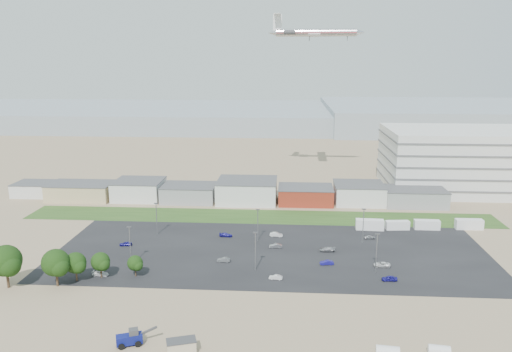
# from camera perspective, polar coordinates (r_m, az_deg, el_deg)

# --- Properties ---
(ground) EXTENTS (700.00, 700.00, 0.00)m
(ground) POSITION_cam_1_polar(r_m,az_deg,el_deg) (122.84, -0.98, -12.01)
(ground) COLOR #8F765B
(ground) RESTS_ON ground
(parking_lot) EXTENTS (120.00, 50.00, 0.01)m
(parking_lot) POSITION_cam_1_polar(r_m,az_deg,el_deg) (140.92, 1.75, -8.63)
(parking_lot) COLOR black
(parking_lot) RESTS_ON ground
(grass_strip) EXTENTS (160.00, 16.00, 0.02)m
(grass_strip) POSITION_cam_1_polar(r_m,az_deg,el_deg) (171.26, 0.46, -4.65)
(grass_strip) COLOR #28491B
(grass_strip) RESTS_ON ground
(hills_backdrop) EXTENTS (700.00, 200.00, 9.00)m
(hills_backdrop) POSITION_cam_1_polar(r_m,az_deg,el_deg) (429.66, 7.90, 6.53)
(hills_backdrop) COLOR gray
(hills_backdrop) RESTS_ON ground
(building_row) EXTENTS (170.00, 20.00, 8.00)m
(building_row) POSITION_cam_1_polar(r_m,az_deg,el_deg) (189.98, -4.33, -1.66)
(building_row) COLOR silver
(building_row) RESTS_ON ground
(parking_garage) EXTENTS (80.00, 40.00, 25.00)m
(parking_garage) POSITION_cam_1_polar(r_m,az_deg,el_deg) (224.63, 24.75, 1.68)
(parking_garage) COLOR silver
(parking_garage) RESTS_ON ground
(portable_shed) EXTENTS (5.95, 4.28, 2.70)m
(portable_shed) POSITION_cam_1_polar(r_m,az_deg,el_deg) (96.57, -8.52, -18.74)
(portable_shed) COLOR #BFAF90
(portable_shed) RESTS_ON ground
(telehandler) EXTENTS (8.08, 5.17, 3.20)m
(telehandler) POSITION_cam_1_polar(r_m,az_deg,el_deg) (100.59, -14.29, -17.46)
(telehandler) COLOR #0B115A
(telehandler) RESTS_ON ground
(storage_tank_nw) EXTENTS (4.32, 2.51, 2.47)m
(storage_tank_nw) POSITION_cam_1_polar(r_m,az_deg,el_deg) (97.44, 14.82, -18.82)
(storage_tank_nw) COLOR silver
(storage_tank_nw) RESTS_ON ground
(storage_tank_ne) EXTENTS (4.04, 2.40, 2.29)m
(storage_tank_ne) POSITION_cam_1_polar(r_m,az_deg,el_deg) (100.59, 20.20, -18.19)
(storage_tank_ne) COLOR silver
(storage_tank_ne) RESTS_ON ground
(box_trailer_a) EXTENTS (8.80, 3.12, 3.25)m
(box_trailer_a) POSITION_cam_1_polar(r_m,az_deg,el_deg) (162.03, 12.86, -5.43)
(box_trailer_a) COLOR silver
(box_trailer_a) RESTS_ON ground
(box_trailer_b) EXTENTS (7.57, 3.04, 2.76)m
(box_trailer_b) POSITION_cam_1_polar(r_m,az_deg,el_deg) (164.38, 15.86, -5.43)
(box_trailer_b) COLOR silver
(box_trailer_b) RESTS_ON ground
(box_trailer_c) EXTENTS (7.91, 2.60, 2.95)m
(box_trailer_c) POSITION_cam_1_polar(r_m,az_deg,el_deg) (167.34, 18.95, -5.28)
(box_trailer_c) COLOR silver
(box_trailer_c) RESTS_ON ground
(box_trailer_d) EXTENTS (8.45, 2.74, 3.16)m
(box_trailer_d) POSITION_cam_1_polar(r_m,az_deg,el_deg) (172.26, 23.16, -5.09)
(box_trailer_d) COLOR silver
(box_trailer_d) RESTS_ON ground
(tree_far_left) EXTENTS (7.88, 7.88, 11.82)m
(tree_far_left) POSITION_cam_1_polar(r_m,az_deg,el_deg) (131.25, -26.67, -8.98)
(tree_far_left) COLOR black
(tree_far_left) RESTS_ON ground
(tree_left) EXTENTS (6.89, 6.89, 10.33)m
(tree_left) POSITION_cam_1_polar(r_m,az_deg,el_deg) (127.72, -21.91, -9.47)
(tree_left) COLOR black
(tree_left) RESTS_ON ground
(tree_mid) EXTENTS (5.45, 5.45, 8.17)m
(tree_mid) POSITION_cam_1_polar(r_m,az_deg,el_deg) (129.28, -19.92, -9.54)
(tree_mid) COLOR black
(tree_mid) RESTS_ON ground
(tree_right) EXTENTS (4.90, 4.90, 7.36)m
(tree_right) POSITION_cam_1_polar(r_m,az_deg,el_deg) (129.37, -17.35, -9.52)
(tree_right) COLOR black
(tree_right) RESTS_ON ground
(tree_near) EXTENTS (4.09, 4.09, 6.14)m
(tree_near) POSITION_cam_1_polar(r_m,az_deg,el_deg) (128.04, -13.65, -9.82)
(tree_near) COLOR black
(tree_near) RESTS_ON ground
(lightpole_front_l) EXTENTS (1.21, 0.51, 10.31)m
(lightpole_front_l) POSITION_cam_1_polar(r_m,az_deg,el_deg) (134.78, -14.19, -7.72)
(lightpole_front_l) COLOR slate
(lightpole_front_l) RESTS_ON ground
(lightpole_front_m) EXTENTS (1.20, 0.50, 10.20)m
(lightpole_front_m) POSITION_cam_1_polar(r_m,az_deg,el_deg) (127.17, -0.08, -8.61)
(lightpole_front_m) COLOR slate
(lightpole_front_m) RESTS_ON ground
(lightpole_front_r) EXTENTS (1.20, 0.50, 10.24)m
(lightpole_front_r) POSITION_cam_1_polar(r_m,az_deg,el_deg) (129.52, 13.60, -8.57)
(lightpole_front_r) COLOR slate
(lightpole_front_r) RESTS_ON ground
(lightpole_back_l) EXTENTS (1.17, 0.49, 9.96)m
(lightpole_back_l) POSITION_cam_1_polar(r_m,az_deg,el_deg) (155.64, -11.29, -4.82)
(lightpole_back_l) COLOR slate
(lightpole_back_l) RESTS_ON ground
(lightpole_back_m) EXTENTS (1.14, 0.48, 9.73)m
(lightpole_back_m) POSITION_cam_1_polar(r_m,az_deg,el_deg) (147.31, 0.21, -5.64)
(lightpole_back_m) COLOR slate
(lightpole_back_m) RESTS_ON ground
(lightpole_back_r) EXTENTS (1.21, 0.50, 10.26)m
(lightpole_back_r) POSITION_cam_1_polar(r_m,az_deg,el_deg) (149.31, 12.15, -5.57)
(lightpole_back_r) COLOR slate
(lightpole_back_r) RESTS_ON ground
(airliner) EXTENTS (41.93, 29.22, 12.16)m
(airliner) POSITION_cam_1_polar(r_m,az_deg,el_deg) (220.02, 6.89, 15.97)
(airliner) COLOR silver
(parked_car_0) EXTENTS (4.29, 2.13, 1.17)m
(parked_car_0) POSITION_cam_1_polar(r_m,az_deg,el_deg) (134.98, 14.18, -9.78)
(parked_car_0) COLOR silver
(parked_car_0) RESTS_ON ground
(parked_car_1) EXTENTS (3.72, 1.66, 1.19)m
(parked_car_1) POSITION_cam_1_polar(r_m,az_deg,el_deg) (133.44, 8.09, -9.77)
(parked_car_1) COLOR navy
(parked_car_1) RESTS_ON ground
(parked_car_2) EXTENTS (3.75, 1.57, 1.27)m
(parked_car_2) POSITION_cam_1_polar(r_m,az_deg,el_deg) (127.33, 15.01, -11.23)
(parked_car_2) COLOR navy
(parked_car_2) RESTS_ON ground
(parked_car_4) EXTENTS (3.48, 1.27, 1.14)m
(parked_car_4) POSITION_cam_1_polar(r_m,az_deg,el_deg) (134.21, -3.72, -9.53)
(parked_car_4) COLOR #595B5E
(parked_car_4) RESTS_ON ground
(parked_car_5) EXTENTS (3.63, 1.80, 1.19)m
(parked_car_5) POSITION_cam_1_polar(r_m,az_deg,el_deg) (149.75, -14.67, -7.49)
(parked_car_5) COLOR navy
(parked_car_5) RESTS_ON ground
(parked_car_6) EXTENTS (4.00, 1.77, 1.14)m
(parked_car_6) POSITION_cam_1_polar(r_m,az_deg,el_deg) (152.37, -3.46, -6.73)
(parked_car_6) COLOR navy
(parked_car_6) RESTS_ON ground
(parked_car_7) EXTENTS (3.69, 1.52, 1.19)m
(parked_car_7) POSITION_cam_1_polar(r_m,az_deg,el_deg) (143.43, 2.26, -7.98)
(parked_car_7) COLOR #A5A5AA
(parked_car_7) RESTS_ON ground
(parked_car_8) EXTENTS (3.30, 1.46, 1.11)m
(parked_car_8) POSITION_cam_1_polar(r_m,az_deg,el_deg) (153.98, 12.85, -6.84)
(parked_car_8) COLOR #A5A5AA
(parked_car_8) RESTS_ON ground
(parked_car_10) EXTENTS (4.19, 2.04, 1.18)m
(parked_car_10) POSITION_cam_1_polar(r_m,az_deg,el_deg) (131.63, -17.36, -10.59)
(parked_car_10) COLOR silver
(parked_car_10) RESTS_ON ground
(parked_car_11) EXTENTS (4.00, 1.72, 1.28)m
(parked_car_11) POSITION_cam_1_polar(r_m,az_deg,el_deg) (152.26, 2.33, -6.70)
(parked_car_11) COLOR silver
(parked_car_11) RESTS_ON ground
(parked_car_12) EXTENTS (4.59, 2.02, 1.31)m
(parked_car_12) POSITION_cam_1_polar(r_m,az_deg,el_deg) (142.14, 8.14, -8.29)
(parked_car_12) COLOR #A5A5AA
(parked_car_12) RESTS_ON ground
(parked_car_13) EXTENTS (3.41, 1.51, 1.09)m
(parked_car_13) POSITION_cam_1_polar(r_m,az_deg,el_deg) (124.04, 2.27, -11.49)
(parked_car_13) COLOR silver
(parked_car_13) RESTS_ON ground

